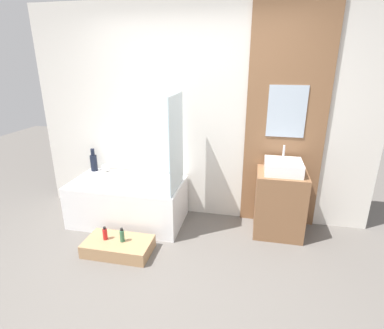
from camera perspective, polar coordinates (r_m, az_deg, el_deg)
The scene contains 12 objects.
ground_plane at distance 2.88m, azimuth -5.63°, elevation -23.47°, with size 12.00×12.00×0.00m, color #605B56.
wall_tiled_back at distance 3.70m, azimuth 1.06°, elevation 9.21°, with size 4.20×0.06×2.60m, color silver.
wall_wood_accent at distance 3.60m, azimuth 17.41°, elevation 8.13°, with size 0.89×0.04×2.60m.
bathtub at distance 3.87m, azimuth -12.00°, elevation -6.86°, with size 1.37×0.75×0.53m.
glass_shower_screen at distance 3.32m, azimuth -3.02°, elevation 3.97°, with size 0.01×0.57×1.08m, color silver.
wooden_step_bench at distance 3.40m, azimuth -13.84°, elevation -14.90°, with size 0.71×0.39×0.14m, color #A87F56.
vanity_cabinet at distance 3.64m, azimuth 16.29°, elevation -7.07°, with size 0.55×0.49×0.76m, color brown.
sink at distance 3.47m, azimuth 16.98°, elevation -0.41°, with size 0.40×0.38×0.29m.
vase_tall_dark at distance 4.21m, azimuth -18.22°, elevation 0.49°, with size 0.09×0.09×0.31m.
vase_round_light at distance 4.15m, azimuth -16.17°, elevation -0.63°, with size 0.11×0.11×0.11m, color silver.
bottle_soap_primary at distance 3.38m, azimuth -16.24°, elevation -12.55°, with size 0.05×0.05×0.15m.
bottle_soap_secondary at distance 3.30m, azimuth -13.18°, elevation -13.04°, with size 0.05×0.05×0.16m.
Camera 1 is at (0.69, -2.00, 1.95)m, focal length 28.00 mm.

